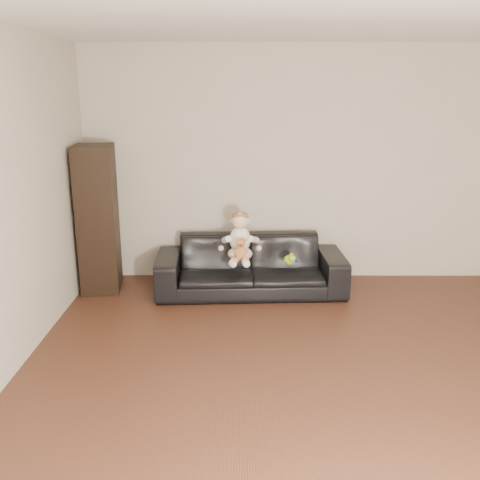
{
  "coord_description": "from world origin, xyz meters",
  "views": [
    {
      "loc": [
        -0.74,
        -3.21,
        2.14
      ],
      "look_at": [
        -0.76,
        2.15,
        0.61
      ],
      "focal_mm": 40.0,
      "sensor_mm": 36.0,
      "label": 1
    }
  ],
  "objects_px": {
    "cabinet": "(98,219)",
    "sofa": "(251,265)",
    "toy_blue_disc": "(292,261)",
    "toy_green": "(289,260)",
    "teddy_bear": "(241,249)",
    "toy_rattle": "(291,258)",
    "baby": "(240,239)"
  },
  "relations": [
    {
      "from": "cabinet",
      "to": "toy_blue_disc",
      "type": "height_order",
      "value": "cabinet"
    },
    {
      "from": "toy_green",
      "to": "toy_rattle",
      "type": "relative_size",
      "value": 1.79
    },
    {
      "from": "baby",
      "to": "toy_green",
      "type": "height_order",
      "value": "baby"
    },
    {
      "from": "cabinet",
      "to": "baby",
      "type": "distance_m",
      "value": 1.55
    },
    {
      "from": "baby",
      "to": "teddy_bear",
      "type": "relative_size",
      "value": 2.3
    },
    {
      "from": "baby",
      "to": "toy_rattle",
      "type": "relative_size",
      "value": 6.86
    },
    {
      "from": "teddy_bear",
      "to": "toy_rattle",
      "type": "xyz_separation_m",
      "value": [
        0.53,
        0.14,
        -0.14
      ]
    },
    {
      "from": "toy_rattle",
      "to": "toy_blue_disc",
      "type": "bearing_deg",
      "value": -66.79
    },
    {
      "from": "cabinet",
      "to": "teddy_bear",
      "type": "height_order",
      "value": "cabinet"
    },
    {
      "from": "cabinet",
      "to": "teddy_bear",
      "type": "relative_size",
      "value": 6.9
    },
    {
      "from": "baby",
      "to": "toy_rattle",
      "type": "height_order",
      "value": "baby"
    },
    {
      "from": "baby",
      "to": "toy_green",
      "type": "relative_size",
      "value": 3.83
    },
    {
      "from": "toy_blue_disc",
      "to": "toy_rattle",
      "type": "bearing_deg",
      "value": 113.21
    },
    {
      "from": "cabinet",
      "to": "toy_rattle",
      "type": "relative_size",
      "value": 20.58
    },
    {
      "from": "cabinet",
      "to": "toy_blue_disc",
      "type": "xyz_separation_m",
      "value": [
        2.07,
        -0.24,
        -0.39
      ]
    },
    {
      "from": "cabinet",
      "to": "toy_green",
      "type": "height_order",
      "value": "cabinet"
    },
    {
      "from": "cabinet",
      "to": "toy_green",
      "type": "distance_m",
      "value": 2.09
    },
    {
      "from": "cabinet",
      "to": "sofa",
      "type": "bearing_deg",
      "value": -10.74
    },
    {
      "from": "sofa",
      "to": "teddy_bear",
      "type": "height_order",
      "value": "teddy_bear"
    },
    {
      "from": "sofa",
      "to": "toy_rattle",
      "type": "bearing_deg",
      "value": -19.55
    },
    {
      "from": "sofa",
      "to": "teddy_bear",
      "type": "xyz_separation_m",
      "value": [
        -0.1,
        -0.27,
        0.27
      ]
    },
    {
      "from": "cabinet",
      "to": "toy_blue_disc",
      "type": "distance_m",
      "value": 2.12
    },
    {
      "from": "sofa",
      "to": "baby",
      "type": "relative_size",
      "value": 3.84
    },
    {
      "from": "baby",
      "to": "toy_green",
      "type": "distance_m",
      "value": 0.55
    },
    {
      "from": "sofa",
      "to": "cabinet",
      "type": "height_order",
      "value": "cabinet"
    },
    {
      "from": "sofa",
      "to": "toy_green",
      "type": "xyz_separation_m",
      "value": [
        0.39,
        -0.24,
        0.14
      ]
    },
    {
      "from": "toy_green",
      "to": "toy_rattle",
      "type": "distance_m",
      "value": 0.11
    },
    {
      "from": "baby",
      "to": "teddy_bear",
      "type": "xyz_separation_m",
      "value": [
        0.01,
        -0.16,
        -0.06
      ]
    },
    {
      "from": "toy_rattle",
      "to": "toy_blue_disc",
      "type": "distance_m",
      "value": 0.04
    },
    {
      "from": "cabinet",
      "to": "baby",
      "type": "bearing_deg",
      "value": -15.12
    },
    {
      "from": "cabinet",
      "to": "baby",
      "type": "relative_size",
      "value": 3.0
    },
    {
      "from": "toy_green",
      "to": "teddy_bear",
      "type": "bearing_deg",
      "value": -176.37
    }
  ]
}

